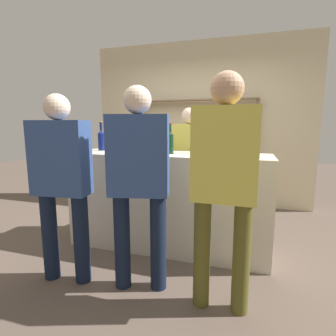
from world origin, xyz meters
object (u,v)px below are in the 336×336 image
at_px(counter_bottle_2, 248,144).
at_px(counter_bottle_3, 199,140).
at_px(counter_bottle_0, 102,140).
at_px(wine_glass, 202,143).
at_px(customer_left, 61,176).
at_px(customer_center, 139,175).
at_px(customer_right, 224,176).
at_px(cork_jar, 225,149).
at_px(server_behind_counter, 189,158).
at_px(counter_bottle_1, 170,142).

bearing_deg(counter_bottle_2, counter_bottle_3, 160.41).
bearing_deg(counter_bottle_0, wine_glass, -8.19).
bearing_deg(counter_bottle_3, customer_left, -133.45).
relative_size(counter_bottle_0, counter_bottle_2, 1.12).
bearing_deg(customer_center, customer_right, -108.17).
xyz_separation_m(counter_bottle_3, customer_right, (0.37, -1.03, -0.20)).
bearing_deg(customer_right, counter_bottle_0, 57.80).
distance_m(counter_bottle_0, counter_bottle_3, 1.20).
distance_m(cork_jar, server_behind_counter, 1.03).
bearing_deg(counter_bottle_2, counter_bottle_0, 175.04).
xyz_separation_m(wine_glass, customer_center, (-0.39, -0.74, -0.23)).
bearing_deg(customer_left, customer_center, -88.72).
xyz_separation_m(cork_jar, customer_center, (-0.63, -0.67, -0.17)).
bearing_deg(wine_glass, server_behind_counter, 111.67).
height_order(counter_bottle_2, customer_center, customer_center).
height_order(counter_bottle_1, customer_right, customer_right).
relative_size(counter_bottle_3, customer_right, 0.21).
bearing_deg(wine_glass, customer_left, -142.33).
bearing_deg(cork_jar, server_behind_counter, 122.91).
bearing_deg(customer_right, customer_center, 84.34).
distance_m(counter_bottle_0, server_behind_counter, 1.17).
height_order(counter_bottle_2, wine_glass, counter_bottle_2).
distance_m(counter_bottle_1, customer_right, 1.10).
xyz_separation_m(cork_jar, customer_right, (0.06, -0.74, -0.13)).
height_order(counter_bottle_0, counter_bottle_3, counter_bottle_3).
bearing_deg(customer_center, wine_glass, -40.25).
bearing_deg(wine_glass, counter_bottle_0, 171.81).
bearing_deg(customer_left, counter_bottle_3, -49.49).
relative_size(counter_bottle_2, customer_right, 0.18).
distance_m(counter_bottle_1, server_behind_counter, 0.77).
bearing_deg(counter_bottle_1, server_behind_counter, 85.60).
bearing_deg(counter_bottle_2, customer_center, -137.21).
xyz_separation_m(wine_glass, customer_left, (-1.07, -0.83, -0.26)).
bearing_deg(cork_jar, counter_bottle_0, 170.66).
relative_size(server_behind_counter, customer_center, 0.96).
distance_m(cork_jar, customer_right, 0.76).
xyz_separation_m(customer_center, customer_right, (0.68, -0.07, 0.04)).
bearing_deg(counter_bottle_1, customer_right, -52.51).
distance_m(counter_bottle_2, customer_right, 0.87).
distance_m(counter_bottle_3, cork_jar, 0.43).
height_order(counter_bottle_0, counter_bottle_1, counter_bottle_0).
bearing_deg(customer_center, cork_jar, -55.39).
distance_m(wine_glass, customer_left, 1.38).
height_order(counter_bottle_2, cork_jar, counter_bottle_2).
xyz_separation_m(counter_bottle_0, counter_bottle_3, (1.20, 0.04, 0.01)).
bearing_deg(customer_right, counter_bottle_1, 37.51).
xyz_separation_m(counter_bottle_3, server_behind_counter, (-0.23, 0.56, -0.27)).
bearing_deg(counter_bottle_0, customer_left, -78.38).
bearing_deg(customer_left, counter_bottle_0, 5.58).
height_order(counter_bottle_1, server_behind_counter, server_behind_counter).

